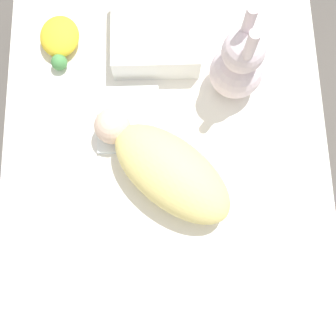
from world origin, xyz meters
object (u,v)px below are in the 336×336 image
(bunny_plush, at_px, (238,65))
(pillow, at_px, (155,33))
(turtle_plush, at_px, (59,39))
(swaddled_baby, at_px, (165,168))

(bunny_plush, bearing_deg, pillow, -123.33)
(pillow, bearing_deg, bunny_plush, 56.67)
(pillow, distance_m, turtle_plush, 0.33)
(swaddled_baby, distance_m, pillow, 0.48)
(swaddled_baby, xyz_separation_m, pillow, (-0.48, -0.02, -0.02))
(pillow, height_order, turtle_plush, pillow)
(turtle_plush, bearing_deg, swaddled_baby, 36.61)
(pillow, bearing_deg, swaddled_baby, 2.66)
(bunny_plush, xyz_separation_m, turtle_plush, (-0.16, -0.58, -0.09))
(swaddled_baby, height_order, bunny_plush, bunny_plush)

